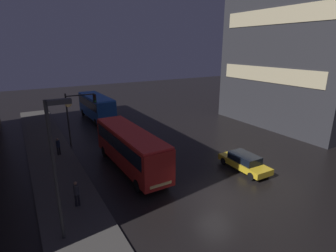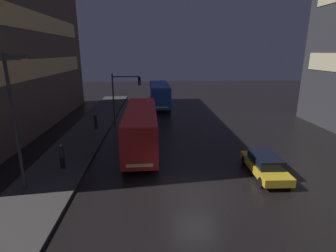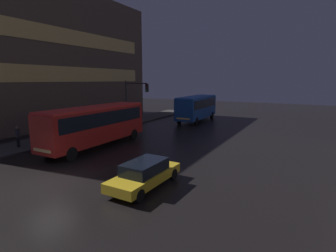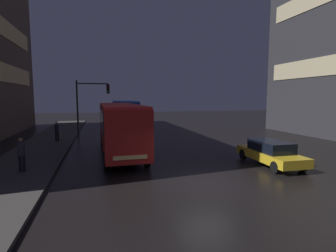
{
  "view_description": "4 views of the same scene",
  "coord_description": "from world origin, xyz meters",
  "px_view_note": "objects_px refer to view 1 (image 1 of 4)",
  "views": [
    {
      "loc": [
        -10.96,
        -12.19,
        10.16
      ],
      "look_at": [
        1.87,
        9.87,
        2.36
      ],
      "focal_mm": 28.0,
      "sensor_mm": 36.0,
      "label": 1
    },
    {
      "loc": [
        -2.34,
        -13.25,
        7.85
      ],
      "look_at": [
        -1.12,
        8.13,
        1.78
      ],
      "focal_mm": 28.0,
      "sensor_mm": 36.0,
      "label": 2
    },
    {
      "loc": [
        12.39,
        -8.86,
        5.64
      ],
      "look_at": [
        2.33,
        9.49,
        1.95
      ],
      "focal_mm": 28.0,
      "sensor_mm": 36.0,
      "label": 3
    },
    {
      "loc": [
        -4.68,
        -10.85,
        3.94
      ],
      "look_at": [
        0.7,
        9.76,
        1.6
      ],
      "focal_mm": 28.0,
      "sensor_mm": 36.0,
      "label": 4
    }
  ],
  "objects_px": {
    "car_taxi": "(244,162)",
    "pedestrian_mid": "(58,145)",
    "pedestrian_near": "(76,192)",
    "street_lamp_sidewalk": "(57,151)",
    "bus_near": "(130,146)",
    "traffic_light_main": "(78,109)",
    "bus_far": "(96,105)"
  },
  "relations": [
    {
      "from": "bus_near",
      "to": "pedestrian_near",
      "type": "height_order",
      "value": "bus_near"
    },
    {
      "from": "car_taxi",
      "to": "street_lamp_sidewalk",
      "type": "height_order",
      "value": "street_lamp_sidewalk"
    },
    {
      "from": "pedestrian_near",
      "to": "street_lamp_sidewalk",
      "type": "distance_m",
      "value": 4.96
    },
    {
      "from": "bus_near",
      "to": "traffic_light_main",
      "type": "xyz_separation_m",
      "value": [
        -2.26,
        8.58,
        1.65
      ]
    },
    {
      "from": "car_taxi",
      "to": "pedestrian_mid",
      "type": "distance_m",
      "value": 17.24
    },
    {
      "from": "pedestrian_near",
      "to": "bus_far",
      "type": "bearing_deg",
      "value": 34.65
    },
    {
      "from": "pedestrian_near",
      "to": "street_lamp_sidewalk",
      "type": "xyz_separation_m",
      "value": [
        -1.07,
        -2.68,
        4.03
      ]
    },
    {
      "from": "bus_far",
      "to": "pedestrian_near",
      "type": "bearing_deg",
      "value": 69.25
    },
    {
      "from": "pedestrian_near",
      "to": "pedestrian_mid",
      "type": "distance_m",
      "value": 9.61
    },
    {
      "from": "bus_near",
      "to": "pedestrian_near",
      "type": "bearing_deg",
      "value": 33.47
    },
    {
      "from": "bus_near",
      "to": "bus_far",
      "type": "xyz_separation_m",
      "value": [
        1.93,
        17.33,
        -0.01
      ]
    },
    {
      "from": "pedestrian_mid",
      "to": "street_lamp_sidewalk",
      "type": "height_order",
      "value": "street_lamp_sidewalk"
    },
    {
      "from": "bus_near",
      "to": "bus_far",
      "type": "relative_size",
      "value": 1.11
    },
    {
      "from": "bus_far",
      "to": "traffic_light_main",
      "type": "distance_m",
      "value": 9.85
    },
    {
      "from": "pedestrian_near",
      "to": "traffic_light_main",
      "type": "height_order",
      "value": "traffic_light_main"
    },
    {
      "from": "bus_far",
      "to": "traffic_light_main",
      "type": "height_order",
      "value": "traffic_light_main"
    },
    {
      "from": "bus_far",
      "to": "traffic_light_main",
      "type": "xyz_separation_m",
      "value": [
        -4.2,
        -8.75,
        1.67
      ]
    },
    {
      "from": "bus_near",
      "to": "car_taxi",
      "type": "bearing_deg",
      "value": 147.68
    },
    {
      "from": "pedestrian_near",
      "to": "traffic_light_main",
      "type": "bearing_deg",
      "value": 39.84
    },
    {
      "from": "street_lamp_sidewalk",
      "to": "car_taxi",
      "type": "bearing_deg",
      "value": 4.84
    },
    {
      "from": "bus_near",
      "to": "traffic_light_main",
      "type": "bearing_deg",
      "value": -76.21
    },
    {
      "from": "bus_far",
      "to": "pedestrian_mid",
      "type": "relative_size",
      "value": 5.67
    },
    {
      "from": "bus_far",
      "to": "street_lamp_sidewalk",
      "type": "relative_size",
      "value": 1.23
    },
    {
      "from": "pedestrian_near",
      "to": "pedestrian_mid",
      "type": "xyz_separation_m",
      "value": [
        0.29,
        9.6,
        -0.06
      ]
    },
    {
      "from": "car_taxi",
      "to": "street_lamp_sidewalk",
      "type": "bearing_deg",
      "value": 6.09
    },
    {
      "from": "pedestrian_mid",
      "to": "traffic_light_main",
      "type": "xyz_separation_m",
      "value": [
        2.69,
        2.57,
        2.66
      ]
    },
    {
      "from": "car_taxi",
      "to": "bus_near",
      "type": "bearing_deg",
      "value": -30.09
    },
    {
      "from": "traffic_light_main",
      "to": "street_lamp_sidewalk",
      "type": "xyz_separation_m",
      "value": [
        -4.04,
        -14.86,
        1.42
      ]
    },
    {
      "from": "car_taxi",
      "to": "pedestrian_mid",
      "type": "bearing_deg",
      "value": -38.64
    },
    {
      "from": "bus_near",
      "to": "pedestrian_mid",
      "type": "distance_m",
      "value": 7.85
    },
    {
      "from": "pedestrian_near",
      "to": "traffic_light_main",
      "type": "xyz_separation_m",
      "value": [
        2.97,
        12.17,
        2.6
      ]
    },
    {
      "from": "bus_far",
      "to": "pedestrian_mid",
      "type": "xyz_separation_m",
      "value": [
        -6.88,
        -11.32,
        -1.0
      ]
    }
  ]
}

